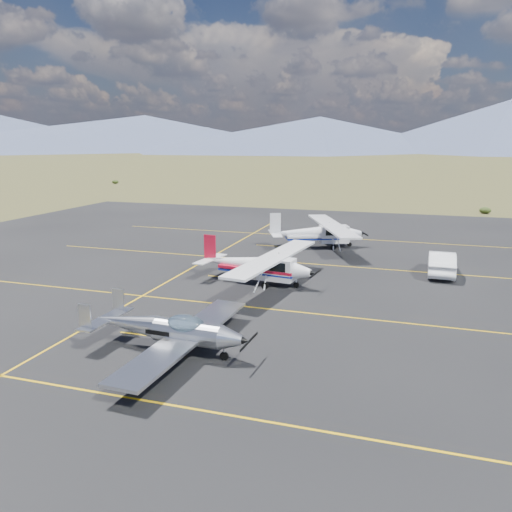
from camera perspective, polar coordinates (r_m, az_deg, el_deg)
The scene contains 6 objects.
ground at distance 26.74m, azimuth -3.81°, elevation -7.01°, with size 1600.00×1600.00×0.00m, color #383D1C.
apron at distance 33.03m, azimuth 0.61°, elevation -3.05°, with size 72.00×72.00×0.02m, color black.
aircraft_low_wing at distance 22.43m, azimuth -9.70°, elevation -8.33°, with size 7.25×10.11×2.20m.
aircraft_cessna at distance 32.56m, azimuth 0.16°, elevation -0.91°, with size 7.05×11.66×2.94m.
aircraft_plain at distance 43.85m, azimuth 7.08°, elevation 2.72°, with size 8.81×11.83×3.09m.
sedan at distance 37.11m, azimuth 20.44°, elevation -0.74°, with size 1.75×5.02×1.65m, color white.
Camera 1 is at (9.24, -23.36, 9.16)m, focal length 35.00 mm.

